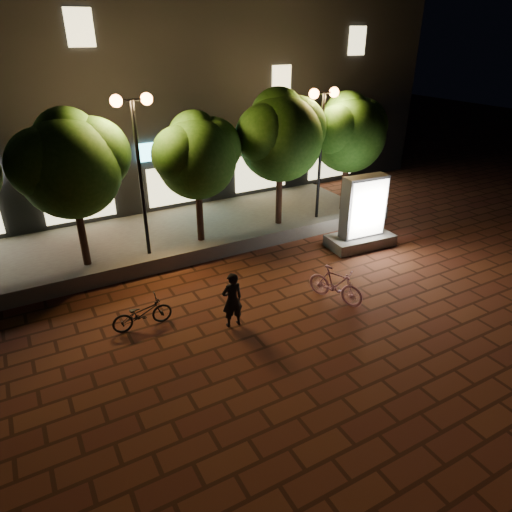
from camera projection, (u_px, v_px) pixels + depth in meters
ground at (263, 318)px, 12.11m from camera, size 80.00×80.00×0.00m
retaining_wall at (203, 253)px, 15.13m from camera, size 16.00×0.45×0.50m
sidewalk at (178, 232)px, 17.18m from camera, size 16.00×5.00×0.08m
building_block at (118, 79)px, 20.06m from camera, size 28.00×8.12×11.30m
tree_left at (70, 161)px, 13.36m from camera, size 3.60×3.00×4.89m
tree_mid at (197, 153)px, 15.20m from camera, size 3.24×2.70×4.50m
tree_right at (281, 133)px, 16.48m from camera, size 3.72×3.10×5.07m
tree_far_right at (349, 130)px, 17.95m from camera, size 3.48×2.90×4.76m
street_lamp_left at (136, 136)px, 13.74m from camera, size 1.26×0.36×5.18m
street_lamp_right at (322, 121)px, 16.84m from camera, size 1.26×0.36×4.98m
ad_kiosk at (362, 219)px, 15.78m from camera, size 2.44×1.35×2.55m
scooter_pink at (336, 284)px, 12.71m from camera, size 1.09×1.74×1.02m
rider at (232, 300)px, 11.50m from camera, size 0.57×0.38×1.53m
scooter_parked at (142, 313)px, 11.59m from camera, size 1.56×0.56×0.81m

